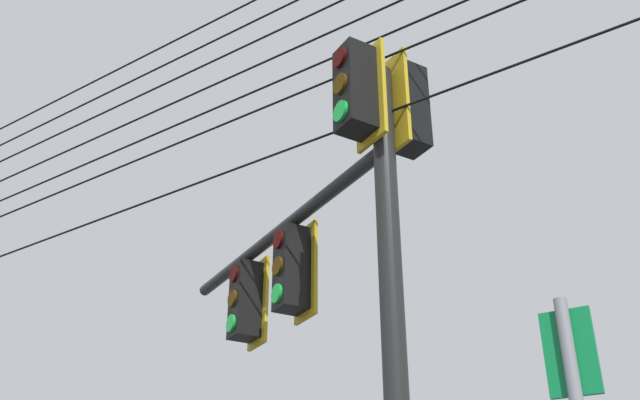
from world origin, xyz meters
name	(u,v)px	position (x,y,z in m)	size (l,w,h in m)	color
signal_mast_assembly	(335,255)	(0.30, -0.71, 4.47)	(4.22, 1.85, 6.25)	black
overhead_wire_span	(278,58)	(0.37, -0.12, 6.76)	(19.49, 18.90, 2.63)	black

